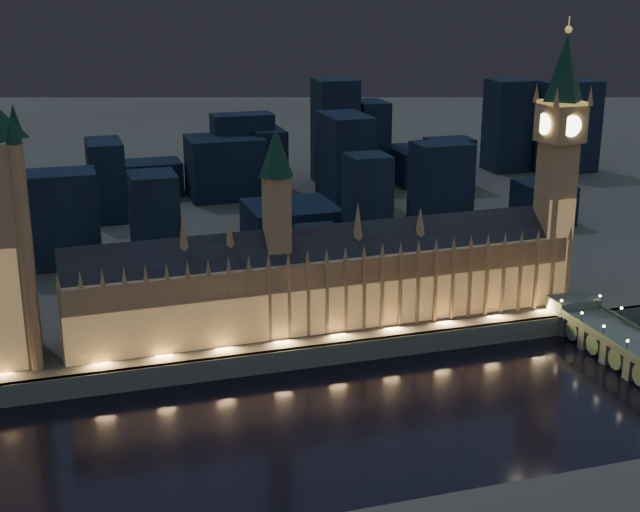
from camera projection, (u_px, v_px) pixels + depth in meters
name	position (u px, v px, depth m)	size (l,w,h in m)	color
ground_plane	(355.00, 415.00, 292.85)	(2000.00, 2000.00, 0.00)	black
north_bank	(154.00, 139.00, 765.36)	(2000.00, 960.00, 8.00)	#493D34
embankment_wall	(318.00, 356.00, 329.00)	(2000.00, 2.50, 8.00)	#464E51
palace_of_westminster	(326.00, 279.00, 343.84)	(202.00, 25.10, 78.00)	#9A714E
elizabeth_tower	(559.00, 147.00, 358.05)	(18.00, 18.00, 115.27)	#9A714E
city_backdrop	(268.00, 169.00, 519.06)	(468.06, 215.63, 76.12)	black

